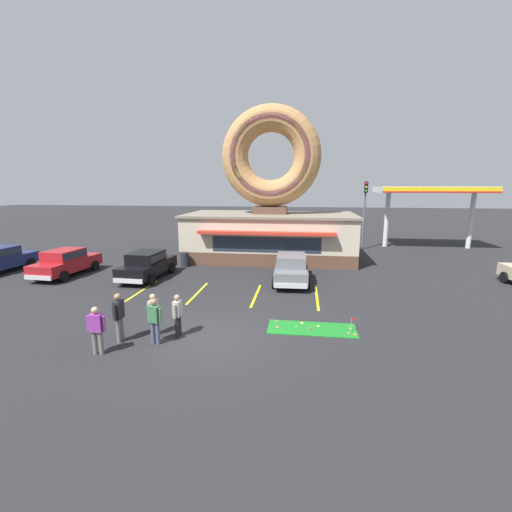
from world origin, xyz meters
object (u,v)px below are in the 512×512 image
at_px(car_black, 147,264).
at_px(putting_flag_pin, 352,322).
at_px(golf_ball, 296,326).
at_px(pedestrian_clipboard_woman, 155,319).
at_px(traffic_light_pole, 365,206).
at_px(pedestrian_beanie_man, 153,312).
at_px(trash_bin, 185,259).
at_px(car_red, 66,261).
at_px(car_grey, 291,267).
at_px(pedestrian_leather_jacket_man, 119,315).
at_px(pedestrian_blue_sweater_man, 178,313).
at_px(pedestrian_hooded_kid, 97,328).

bearing_deg(car_black, putting_flag_pin, -30.10).
relative_size(golf_ball, pedestrian_clipboard_woman, 0.03).
distance_m(putting_flag_pin, traffic_light_pole, 18.27).
bearing_deg(traffic_light_pole, pedestrian_beanie_man, -119.01).
xyz_separation_m(car_black, pedestrian_clipboard_woman, (4.06, -8.13, 0.02)).
xyz_separation_m(pedestrian_beanie_man, trash_bin, (-2.54, 10.59, -0.35)).
height_order(car_red, car_grey, same).
bearing_deg(trash_bin, pedestrian_clipboard_woman, -75.60).
relative_size(pedestrian_leather_jacket_man, traffic_light_pole, 0.30).
height_order(car_red, car_black, same).
bearing_deg(pedestrian_blue_sweater_man, golf_ball, 16.91).
height_order(putting_flag_pin, car_grey, car_grey).
xyz_separation_m(pedestrian_hooded_kid, pedestrian_beanie_man, (1.16, 1.67, -0.04)).
xyz_separation_m(trash_bin, traffic_light_pole, (12.97, 8.22, 3.21)).
relative_size(car_red, pedestrian_leather_jacket_man, 2.67).
xyz_separation_m(car_red, traffic_light_pole, (19.31, 11.42, 2.84)).
height_order(golf_ball, putting_flag_pin, putting_flag_pin).
bearing_deg(pedestrian_leather_jacket_man, trash_bin, 98.07).
bearing_deg(car_grey, car_red, -178.74).
bearing_deg(car_grey, pedestrian_beanie_man, -121.48).
xyz_separation_m(car_red, pedestrian_clipboard_woman, (9.24, -8.08, 0.02)).
bearing_deg(pedestrian_beanie_man, pedestrian_leather_jacket_man, -144.40).
bearing_deg(car_black, pedestrian_blue_sweater_man, -58.15).
bearing_deg(golf_ball, car_red, 156.53).
relative_size(car_black, pedestrian_beanie_man, 2.98).
bearing_deg(pedestrian_hooded_kid, golf_ball, 25.34).
bearing_deg(car_grey, putting_flag_pin, -69.36).
xyz_separation_m(pedestrian_blue_sweater_man, pedestrian_leather_jacket_man, (-1.85, -0.70, 0.12)).
bearing_deg(car_black, car_grey, 1.70).
xyz_separation_m(pedestrian_leather_jacket_man, pedestrian_clipboard_woman, (1.30, -0.02, -0.08)).
relative_size(golf_ball, car_black, 0.01).
xyz_separation_m(car_black, pedestrian_beanie_man, (3.70, -7.43, -0.02)).
bearing_deg(pedestrian_blue_sweater_man, pedestrian_clipboard_woman, -127.20).
distance_m(car_grey, pedestrian_blue_sweater_man, 8.55).
bearing_deg(trash_bin, traffic_light_pole, 32.36).
height_order(car_black, pedestrian_leather_jacket_man, pedestrian_leather_jacket_man).
bearing_deg(car_red, putting_flag_pin, -21.29).
height_order(car_red, pedestrian_beanie_man, car_red).
distance_m(golf_ball, pedestrian_clipboard_woman, 5.24).
bearing_deg(pedestrian_clipboard_woman, pedestrian_leather_jacket_man, 178.94).
height_order(car_red, pedestrian_hooded_kid, pedestrian_hooded_kid).
xyz_separation_m(putting_flag_pin, traffic_light_pole, (3.26, 17.68, 3.27)).
height_order(car_red, pedestrian_blue_sweater_man, car_red).
bearing_deg(car_red, pedestrian_clipboard_woman, -41.19).
bearing_deg(trash_bin, pedestrian_beanie_man, -76.50).
bearing_deg(golf_ball, putting_flag_pin, -4.88).
height_order(pedestrian_leather_jacket_man, pedestrian_clipboard_woman, pedestrian_leather_jacket_man).
distance_m(putting_flag_pin, trash_bin, 13.56).
xyz_separation_m(pedestrian_leather_jacket_man, traffic_light_pole, (11.37, 19.48, 2.74)).
bearing_deg(trash_bin, pedestrian_hooded_kid, -83.56).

